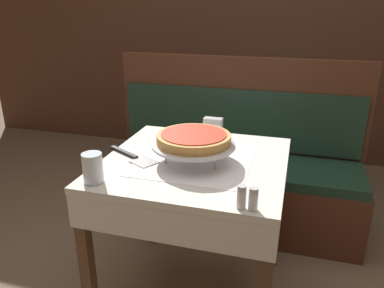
{
  "coord_description": "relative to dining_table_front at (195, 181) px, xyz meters",
  "views": [
    {
      "loc": [
        0.42,
        -1.5,
        1.43
      ],
      "look_at": [
        0.0,
        -0.05,
        0.86
      ],
      "focal_mm": 35.0,
      "sensor_mm": 36.0,
      "label": 1
    }
  ],
  "objects": [
    {
      "name": "dining_table_front",
      "position": [
        0.0,
        0.0,
        0.0
      ],
      "size": [
        0.81,
        0.81,
        0.76
      ],
      "color": "beige",
      "rests_on": "ground_plane"
    },
    {
      "name": "pepper_shaker",
      "position": [
        0.31,
        -0.37,
        0.15
      ],
      "size": [
        0.03,
        0.03,
        0.08
      ],
      "color": "silver",
      "rests_on": "dining_table_front"
    },
    {
      "name": "back_wall_panel",
      "position": [
        0.0,
        2.08,
        0.54
      ],
      "size": [
        6.0,
        0.04,
        2.4
      ],
      "primitive_type": "cube",
      "color": "#4C2D1E",
      "rests_on": "ground_plane"
    },
    {
      "name": "booth_bench",
      "position": [
        0.04,
        0.77,
        -0.34
      ],
      "size": [
        1.67,
        0.51,
        1.1
      ],
      "color": "#4C2819",
      "rests_on": "ground_plane"
    },
    {
      "name": "deep_dish_pizza",
      "position": [
        0.0,
        -0.02,
        0.22
      ],
      "size": [
        0.33,
        0.33,
        0.04
      ],
      "color": "#C68E47",
      "rests_on": "pizza_pan_stand"
    },
    {
      "name": "pizza_pan_stand",
      "position": [
        0.0,
        -0.02,
        0.18
      ],
      "size": [
        0.38,
        0.38,
        0.09
      ],
      "color": "#ADADB2",
      "rests_on": "dining_table_front"
    },
    {
      "name": "condiment_caddy",
      "position": [
        0.2,
        1.53,
        0.14
      ],
      "size": [
        0.13,
        0.13,
        0.15
      ],
      "color": "black",
      "rests_on": "dining_table_rear"
    },
    {
      "name": "dining_table_rear",
      "position": [
        0.2,
        1.57,
        -0.02
      ],
      "size": [
        0.7,
        0.7,
        0.76
      ],
      "color": "#1E6B33",
      "rests_on": "ground_plane"
    },
    {
      "name": "water_glass_near",
      "position": [
        -0.32,
        -0.33,
        0.17
      ],
      "size": [
        0.08,
        0.08,
        0.12
      ],
      "color": "silver",
      "rests_on": "dining_table_front"
    },
    {
      "name": "salt_shaker",
      "position": [
        0.27,
        -0.37,
        0.15
      ],
      "size": [
        0.03,
        0.03,
        0.08
      ],
      "color": "silver",
      "rests_on": "dining_table_front"
    },
    {
      "name": "napkin_holder",
      "position": [
        -0.0,
        0.36,
        0.15
      ],
      "size": [
        0.1,
        0.05,
        0.09
      ],
      "color": "#B2B2B7",
      "rests_on": "dining_table_front"
    },
    {
      "name": "pizza_server",
      "position": [
        -0.28,
        -0.06,
        0.11
      ],
      "size": [
        0.29,
        0.19,
        0.01
      ],
      "color": "#BCBCC1",
      "rests_on": "dining_table_front"
    }
  ]
}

